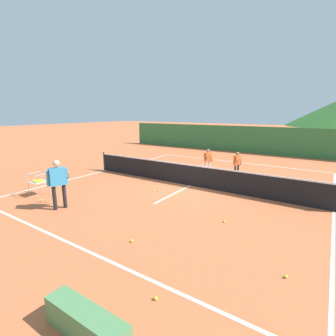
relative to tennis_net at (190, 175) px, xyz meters
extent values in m
plane|color=#BC6038|center=(0.00, 0.00, -0.50)|extent=(120.00, 120.00, 0.00)
cube|color=white|center=(0.00, -6.16, -0.50)|extent=(10.92, 0.08, 0.01)
cube|color=white|center=(0.00, 6.42, -0.50)|extent=(10.92, 0.08, 0.01)
cube|color=white|center=(-5.46, 0.00, -0.50)|extent=(0.08, 12.59, 0.01)
cube|color=white|center=(5.46, 0.00, -0.50)|extent=(0.08, 12.59, 0.01)
cube|color=white|center=(0.00, 0.00, -0.50)|extent=(0.08, 5.53, 0.01)
cylinder|color=#333338|center=(-5.58, 0.00, 0.03)|extent=(0.08, 0.08, 1.05)
cube|color=black|center=(0.00, 0.00, -0.04)|extent=(11.07, 0.02, 0.92)
cube|color=white|center=(0.00, 0.00, 0.45)|extent=(11.07, 0.03, 0.06)
cylinder|color=black|center=(-2.49, -5.04, -0.08)|extent=(0.13, 0.13, 0.85)
cylinder|color=black|center=(-2.37, -4.74, -0.08)|extent=(0.13, 0.13, 0.85)
cube|color=#338CBF|center=(-2.43, -4.89, 0.64)|extent=(0.40, 0.55, 0.59)
sphere|color=#DBAD84|center=(-2.43, -4.89, 1.09)|extent=(0.23, 0.23, 0.23)
cylinder|color=#338CBF|center=(-2.60, -5.13, 0.61)|extent=(0.25, 0.17, 0.58)
cylinder|color=#338CBF|center=(-2.36, -4.60, 0.60)|extent=(0.20, 0.15, 0.58)
torus|color=#262628|center=(-2.60, -4.51, 0.55)|extent=(0.13, 0.28, 0.29)
cylinder|color=black|center=(-2.37, -4.60, 0.55)|extent=(0.21, 0.11, 0.03)
cylinder|color=silver|center=(-0.34, 2.79, -0.18)|extent=(0.10, 0.10, 0.64)
cylinder|color=silver|center=(-0.44, 2.56, -0.18)|extent=(0.10, 0.10, 0.64)
cube|color=#E55926|center=(-0.39, 2.67, 0.37)|extent=(0.32, 0.42, 0.45)
sphere|color=#996B4C|center=(-0.39, 2.67, 0.71)|extent=(0.18, 0.18, 0.18)
cylinder|color=#E55926|center=(-0.25, 2.85, 0.34)|extent=(0.19, 0.13, 0.44)
cylinder|color=#E55926|center=(-0.45, 2.46, 0.34)|extent=(0.15, 0.12, 0.44)
torus|color=#262628|center=(-0.21, 2.35, 0.34)|extent=(0.14, 0.28, 0.29)
cylinder|color=black|center=(-0.43, 2.45, 0.34)|extent=(0.21, 0.12, 0.03)
cylinder|color=black|center=(1.24, 2.86, -0.18)|extent=(0.09, 0.09, 0.63)
cylinder|color=black|center=(1.16, 2.63, -0.18)|extent=(0.09, 0.09, 0.63)
cube|color=#E55926|center=(1.20, 2.75, 0.36)|extent=(0.29, 0.41, 0.45)
sphere|color=#996B4C|center=(1.20, 2.75, 0.70)|extent=(0.18, 0.18, 0.18)
cylinder|color=#E55926|center=(1.32, 2.94, 0.33)|extent=(0.18, 0.12, 0.44)
cylinder|color=#E55926|center=(1.16, 2.53, 0.33)|extent=(0.15, 0.11, 0.44)
torus|color=#262628|center=(1.42, 2.45, 0.33)|extent=(0.11, 0.28, 0.29)
cylinder|color=black|center=(1.18, 2.53, 0.33)|extent=(0.22, 0.10, 0.03)
cylinder|color=#B7B7BC|center=(-4.67, -4.21, -0.05)|extent=(0.02, 0.02, 0.89)
cylinder|color=#B7B7BC|center=(-4.11, -4.21, -0.05)|extent=(0.02, 0.02, 0.89)
cylinder|color=#B7B7BC|center=(-4.67, -4.77, -0.05)|extent=(0.02, 0.02, 0.89)
cylinder|color=#B7B7BC|center=(-4.11, -4.77, -0.05)|extent=(0.02, 0.02, 0.89)
cube|color=#B7B7BC|center=(-4.39, -4.49, 0.05)|extent=(0.56, 0.56, 0.01)
cube|color=#B7B7BC|center=(-4.39, -4.21, 0.39)|extent=(0.56, 0.02, 0.02)
cube|color=#B7B7BC|center=(-4.39, -4.77, 0.39)|extent=(0.56, 0.02, 0.02)
cube|color=#B7B7BC|center=(-4.67, -4.49, 0.39)|extent=(0.02, 0.56, 0.02)
cube|color=#B7B7BC|center=(-4.11, -4.49, 0.39)|extent=(0.02, 0.56, 0.02)
sphere|color=yellow|center=(-4.52, -4.62, 0.09)|extent=(0.07, 0.07, 0.07)
sphere|color=yellow|center=(-4.52, -4.55, 0.09)|extent=(0.07, 0.07, 0.07)
sphere|color=yellow|center=(-4.52, -4.48, 0.08)|extent=(0.07, 0.07, 0.07)
sphere|color=yellow|center=(-4.52, -4.42, 0.09)|extent=(0.07, 0.07, 0.07)
sphere|color=yellow|center=(-4.52, -4.36, 0.08)|extent=(0.07, 0.07, 0.07)
sphere|color=yellow|center=(-4.45, -4.62, 0.08)|extent=(0.07, 0.07, 0.07)
sphere|color=yellow|center=(-4.46, -4.55, 0.09)|extent=(0.07, 0.07, 0.07)
sphere|color=yellow|center=(-4.46, -4.49, 0.08)|extent=(0.07, 0.07, 0.07)
sphere|color=yellow|center=(-4.46, -4.43, 0.08)|extent=(0.07, 0.07, 0.07)
sphere|color=yellow|center=(-4.45, -4.36, 0.08)|extent=(0.07, 0.07, 0.07)
sphere|color=yellow|center=(-4.39, -4.62, 0.08)|extent=(0.07, 0.07, 0.07)
sphere|color=yellow|center=(-4.39, -4.55, 0.09)|extent=(0.07, 0.07, 0.07)
sphere|color=yellow|center=(-4.39, -4.49, 0.08)|extent=(0.07, 0.07, 0.07)
sphere|color=yellow|center=(-4.40, -4.43, 0.09)|extent=(0.07, 0.07, 0.07)
sphere|color=yellow|center=(-4.39, -4.37, 0.09)|extent=(0.07, 0.07, 0.07)
sphere|color=yellow|center=(-4.32, -4.62, 0.08)|extent=(0.07, 0.07, 0.07)
sphere|color=yellow|center=(-4.33, -4.55, 0.09)|extent=(0.07, 0.07, 0.07)
sphere|color=yellow|center=(-4.33, -4.49, 0.08)|extent=(0.07, 0.07, 0.07)
sphere|color=yellow|center=(-4.33, -4.42, 0.08)|extent=(0.07, 0.07, 0.07)
sphere|color=yellow|center=(-4.33, -4.36, 0.08)|extent=(0.07, 0.07, 0.07)
sphere|color=yellow|center=(-4.26, -4.62, 0.08)|extent=(0.07, 0.07, 0.07)
sphere|color=yellow|center=(-4.26, -4.55, 0.08)|extent=(0.07, 0.07, 0.07)
sphere|color=yellow|center=(-4.27, -4.49, 0.08)|extent=(0.07, 0.07, 0.07)
sphere|color=yellow|center=(-4.27, -4.42, 0.08)|extent=(0.07, 0.07, 0.07)
sphere|color=yellow|center=(-4.26, -4.36, 0.08)|extent=(0.07, 0.07, 0.07)
sphere|color=yellow|center=(-4.52, -4.62, 0.14)|extent=(0.07, 0.07, 0.07)
sphere|color=yellow|center=(1.15, -5.25, -0.47)|extent=(0.07, 0.07, 0.07)
sphere|color=yellow|center=(2.85, -6.54, -0.47)|extent=(0.07, 0.07, 0.07)
sphere|color=yellow|center=(2.70, -2.83, -0.47)|extent=(0.07, 0.07, 0.07)
sphere|color=yellow|center=(4.68, -4.61, -0.47)|extent=(0.07, 0.07, 0.07)
sphere|color=yellow|center=(-0.67, -1.52, -0.47)|extent=(0.07, 0.07, 0.07)
sphere|color=yellow|center=(-3.69, -4.85, -0.47)|extent=(0.07, 0.07, 0.07)
cube|color=#33753D|center=(0.00, 10.85, 0.57)|extent=(24.02, 0.08, 2.14)
cube|color=#4C7F4C|center=(2.45, -7.70, -0.27)|extent=(1.50, 0.36, 0.46)
camera|label=1|loc=(5.12, -9.57, 2.76)|focal=26.60mm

